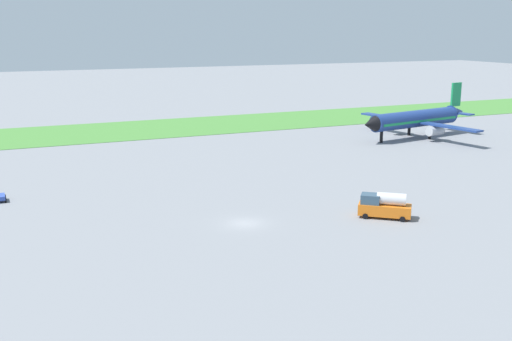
% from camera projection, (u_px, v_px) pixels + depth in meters
% --- Properties ---
extents(ground_plane, '(600.00, 600.00, 0.00)m').
position_uv_depth(ground_plane, '(245.00, 223.00, 75.44)').
color(ground_plane, gray).
extents(grass_taxiway_strip, '(360.00, 28.00, 0.08)m').
position_uv_depth(grass_taxiway_strip, '(120.00, 131.00, 143.20)').
color(grass_taxiway_strip, '#478438').
rests_on(grass_taxiway_strip, ground_plane).
extents(airplane_parked_jet_far, '(31.52, 31.97, 11.37)m').
position_uv_depth(airplane_parked_jet_far, '(417.00, 119.00, 133.53)').
color(airplane_parked_jet_far, navy).
rests_on(airplane_parked_jet_far, ground_plane).
extents(fuel_truck_midfield, '(6.56, 5.96, 3.29)m').
position_uv_depth(fuel_truck_midfield, '(384.00, 206.00, 77.36)').
color(fuel_truck_midfield, orange).
rests_on(fuel_truck_midfield, ground_plane).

